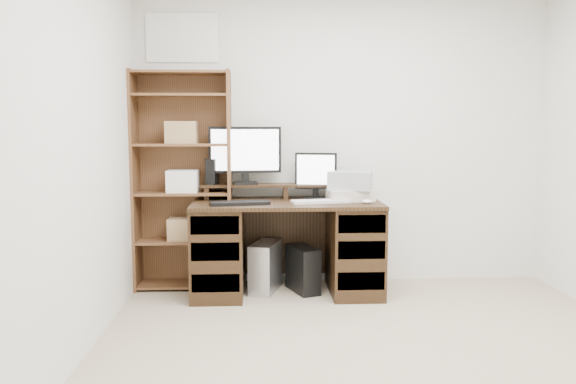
{
  "coord_description": "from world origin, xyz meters",
  "views": [
    {
      "loc": [
        -0.72,
        -2.81,
        1.34
      ],
      "look_at": [
        -0.5,
        1.43,
        0.85
      ],
      "focal_mm": 35.0,
      "sensor_mm": 36.0,
      "label": 1
    }
  ],
  "objects": [
    {
      "name": "basket",
      "position": [
        0.02,
        1.68,
        0.91
      ],
      "size": [
        0.4,
        0.33,
        0.15
      ],
      "primitive_type": "cube",
      "rotation": [
        0.0,
        0.0,
        -0.26
      ],
      "color": "#9CA1A7",
      "rests_on": "printer"
    },
    {
      "name": "keyboard_black",
      "position": [
        -0.87,
        1.47,
        0.76
      ],
      "size": [
        0.47,
        0.23,
        0.03
      ],
      "primitive_type": "cube",
      "rotation": [
        0.0,
        0.0,
        0.18
      ],
      "color": "black",
      "rests_on": "desk"
    },
    {
      "name": "keyboard_white",
      "position": [
        -0.24,
        1.55,
        0.76
      ],
      "size": [
        0.48,
        0.22,
        0.02
      ],
      "primitive_type": "cube",
      "rotation": [
        0.0,
        0.0,
        0.18
      ],
      "color": "silver",
      "rests_on": "desk"
    },
    {
      "name": "monitor_wide",
      "position": [
        -0.84,
        1.86,
        1.14
      ],
      "size": [
        0.6,
        0.17,
        0.48
      ],
      "rotation": [
        0.0,
        0.0,
        0.1
      ],
      "color": "black",
      "rests_on": "riser_shelf"
    },
    {
      "name": "mouse",
      "position": [
        0.12,
        1.48,
        0.77
      ],
      "size": [
        0.09,
        0.07,
        0.03
      ],
      "primitive_type": "ellipsoid",
      "rotation": [
        0.0,
        0.0,
        0.26
      ],
      "color": "white",
      "rests_on": "desk"
    },
    {
      "name": "tower_silver",
      "position": [
        -0.67,
        1.69,
        0.2
      ],
      "size": [
        0.29,
        0.44,
        0.4
      ],
      "primitive_type": "cube",
      "rotation": [
        0.0,
        0.0,
        -0.29
      ],
      "color": "#ACAEB3",
      "rests_on": "ground"
    },
    {
      "name": "room",
      "position": [
        -0.0,
        0.0,
        1.25
      ],
      "size": [
        3.54,
        4.04,
        2.54
      ],
      "color": "tan",
      "rests_on": "ground"
    },
    {
      "name": "bookshelf",
      "position": [
        -1.35,
        1.86,
        0.92
      ],
      "size": [
        0.8,
        0.3,
        1.8
      ],
      "color": "brown",
      "rests_on": "ground"
    },
    {
      "name": "monitor_small",
      "position": [
        -0.25,
        1.82,
        0.96
      ],
      "size": [
        0.35,
        0.16,
        0.38
      ],
      "rotation": [
        0.0,
        0.0,
        -0.23
      ],
      "color": "black",
      "rests_on": "desk"
    },
    {
      "name": "riser_shelf",
      "position": [
        -0.5,
        1.85,
        0.84
      ],
      "size": [
        1.4,
        0.22,
        0.12
      ],
      "color": "black",
      "rests_on": "desk"
    },
    {
      "name": "tower_black",
      "position": [
        -0.37,
        1.67,
        0.19
      ],
      "size": [
        0.28,
        0.4,
        0.37
      ],
      "rotation": [
        0.0,
        0.0,
        0.36
      ],
      "color": "black",
      "rests_on": "ground"
    },
    {
      "name": "speaker",
      "position": [
        -1.11,
        1.84,
        0.98
      ],
      "size": [
        0.11,
        0.11,
        0.21
      ],
      "primitive_type": "cube",
      "rotation": [
        0.0,
        0.0,
        -0.35
      ],
      "color": "black",
      "rests_on": "riser_shelf"
    },
    {
      "name": "desk",
      "position": [
        -0.5,
        1.64,
        0.39
      ],
      "size": [
        1.5,
        0.7,
        0.75
      ],
      "color": "black",
      "rests_on": "ground"
    },
    {
      "name": "printer",
      "position": [
        0.02,
        1.68,
        0.79
      ],
      "size": [
        0.38,
        0.3,
        0.09
      ],
      "primitive_type": "cube",
      "rotation": [
        0.0,
        0.0,
        0.1
      ],
      "color": "beige",
      "rests_on": "desk"
    }
  ]
}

